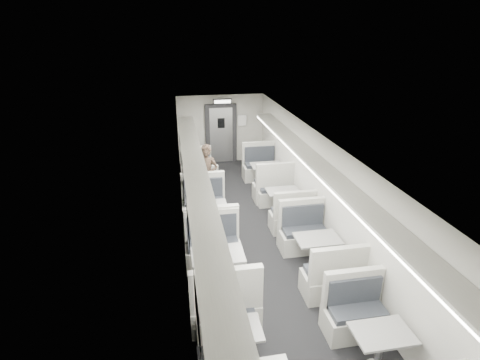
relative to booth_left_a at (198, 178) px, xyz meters
name	(u,v)px	position (x,y,z in m)	size (l,w,h in m)	color
room	(259,202)	(1.00, -3.64, 0.84)	(3.24, 12.24, 2.64)	black
booth_left_a	(198,178)	(0.00, 0.00, 0.00)	(0.98, 1.99, 1.06)	#B5B6AB
booth_left_b	(207,220)	(0.00, -2.76, 0.04)	(1.10, 2.23, 1.19)	#B5B6AB
booth_left_c	(218,272)	(0.00, -4.79, 0.05)	(1.13, 2.29, 1.22)	#B5B6AB
booth_left_d	(233,347)	(0.00, -6.49, -0.01)	(0.96, 1.95, 1.04)	#B5B6AB
booth_right_a	(266,177)	(2.00, -0.35, 0.04)	(1.09, 2.20, 1.18)	#B5B6AB
booth_right_b	(283,203)	(2.00, -2.11, 0.01)	(1.00, 2.03, 1.09)	#B5B6AB
booth_right_c	(316,254)	(2.00, -4.49, 0.02)	(1.04, 2.11, 1.13)	#B5B6AB
booth_right_d	(379,351)	(2.00, -6.92, 0.00)	(0.98, 1.98, 1.06)	#B5B6AB
passenger	(207,176)	(0.16, -1.13, 0.50)	(0.62, 0.41, 1.71)	black
window_a	(180,149)	(-0.49, -0.24, 0.99)	(0.02, 1.18, 0.84)	black
window_b	(183,178)	(-0.49, -2.44, 0.99)	(0.02, 1.18, 0.84)	black
window_c	(188,225)	(-0.49, -4.64, 0.99)	(0.02, 1.18, 0.84)	black
window_d	(197,313)	(-0.49, -6.84, 0.99)	(0.02, 1.18, 0.84)	black
luggage_rack_left	(198,179)	(-0.24, -3.94, 1.56)	(0.46, 10.40, 0.09)	#B5B6AB
luggage_rack_right	(324,171)	(2.24, -3.94, 1.56)	(0.46, 10.40, 0.09)	#B5B6AB
vestibule_door	(221,134)	(1.00, 2.29, 0.68)	(1.10, 0.13, 2.10)	black
exit_sign	(222,101)	(1.00, 1.80, 1.92)	(0.62, 0.12, 0.16)	black
wall_notice	(242,120)	(1.75, 2.28, 1.14)	(0.32, 0.02, 0.40)	silver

